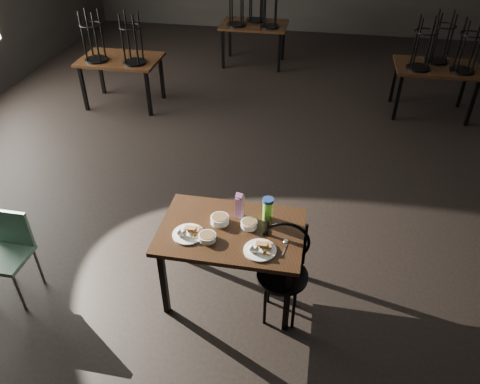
% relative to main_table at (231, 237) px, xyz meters
% --- Properties ---
extents(main_table, '(1.20, 0.80, 0.75)m').
position_rel_main_table_xyz_m(main_table, '(0.00, 0.00, 0.00)').
color(main_table, black).
rests_on(main_table, ground).
extents(plate_left, '(0.26, 0.26, 0.08)m').
position_rel_main_table_xyz_m(plate_left, '(-0.33, -0.13, 0.10)').
color(plate_left, white).
rests_on(plate_left, main_table).
extents(plate_right, '(0.26, 0.26, 0.08)m').
position_rel_main_table_xyz_m(plate_right, '(0.27, -0.21, 0.10)').
color(plate_right, white).
rests_on(plate_right, main_table).
extents(bowl_near, '(0.16, 0.16, 0.06)m').
position_rel_main_table_xyz_m(bowl_near, '(-0.11, 0.07, 0.11)').
color(bowl_near, white).
rests_on(bowl_near, main_table).
extents(bowl_far, '(0.14, 0.14, 0.05)m').
position_rel_main_table_xyz_m(bowl_far, '(0.14, 0.06, 0.11)').
color(bowl_far, white).
rests_on(bowl_far, main_table).
extents(bowl_big, '(0.15, 0.15, 0.05)m').
position_rel_main_table_xyz_m(bowl_big, '(-0.17, -0.16, 0.11)').
color(bowl_big, white).
rests_on(bowl_big, main_table).
extents(juice_carton, '(0.07, 0.07, 0.25)m').
position_rel_main_table_xyz_m(juice_carton, '(0.04, 0.19, 0.19)').
color(juice_carton, '#951B83').
rests_on(juice_carton, main_table).
extents(water_bottle, '(0.12, 0.12, 0.21)m').
position_rel_main_table_xyz_m(water_bottle, '(0.28, 0.19, 0.19)').
color(water_bottle, '#87EC45').
rests_on(water_bottle, main_table).
extents(spoon, '(0.05, 0.20, 0.01)m').
position_rel_main_table_xyz_m(spoon, '(0.46, -0.08, 0.08)').
color(spoon, silver).
rests_on(spoon, main_table).
extents(bentwood_chair, '(0.42, 0.42, 0.89)m').
position_rel_main_table_xyz_m(bentwood_chair, '(0.46, -0.11, -0.14)').
color(bentwood_chair, black).
rests_on(bentwood_chair, ground).
extents(school_chair, '(0.39, 0.39, 0.83)m').
position_rel_main_table_xyz_m(school_chair, '(-1.93, -0.30, -0.17)').
color(school_chair, '#669F82').
rests_on(school_chair, ground).
extents(bg_table_left, '(1.20, 0.80, 1.48)m').
position_rel_main_table_xyz_m(bg_table_left, '(-2.44, 3.56, 0.08)').
color(bg_table_left, black).
rests_on(bg_table_left, ground).
extents(bg_table_right, '(1.20, 0.80, 1.48)m').
position_rel_main_table_xyz_m(bg_table_right, '(2.26, 4.11, 0.11)').
color(bg_table_right, black).
rests_on(bg_table_right, ground).
extents(bg_table_far, '(1.20, 0.80, 1.48)m').
position_rel_main_table_xyz_m(bg_table_far, '(-0.71, 5.68, 0.11)').
color(bg_table_far, black).
rests_on(bg_table_far, ground).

